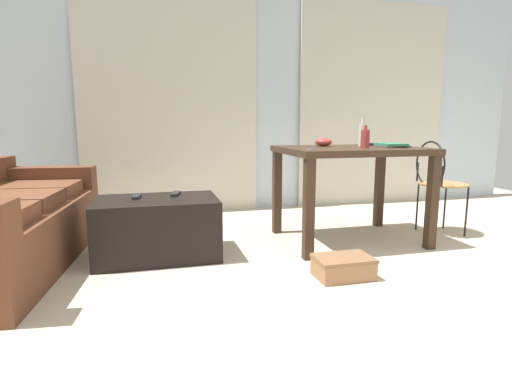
{
  "coord_description": "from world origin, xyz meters",
  "views": [
    {
      "loc": [
        -1.41,
        -1.46,
        0.97
      ],
      "look_at": [
        -0.62,
        1.63,
        0.43
      ],
      "focal_mm": 28.28,
      "sensor_mm": 36.0,
      "label": 1
    }
  ],
  "objects_px": {
    "bowl": "(323,142)",
    "wire_chair": "(437,177)",
    "bottle_near": "(362,134)",
    "shoebox": "(343,267)",
    "tv_remote_secondary": "(176,194)",
    "bottle_far": "(365,138)",
    "tv_remote_primary": "(137,197)",
    "tv_remote_on_table": "(370,144)",
    "coffee_table": "(157,228)",
    "craft_table": "(351,161)",
    "scissors": "(311,149)",
    "book_stack": "(391,145)"
  },
  "relations": [
    {
      "from": "bowl",
      "to": "wire_chair",
      "type": "bearing_deg",
      "value": -11.18
    },
    {
      "from": "wire_chair",
      "to": "bottle_near",
      "type": "relative_size",
      "value": 3.42
    },
    {
      "from": "bowl",
      "to": "shoebox",
      "type": "height_order",
      "value": "bowl"
    },
    {
      "from": "bottle_near",
      "to": "tv_remote_secondary",
      "type": "bearing_deg",
      "value": -178.8
    },
    {
      "from": "bottle_near",
      "to": "bottle_far",
      "type": "bearing_deg",
      "value": -113.72
    },
    {
      "from": "tv_remote_primary",
      "to": "tv_remote_secondary",
      "type": "height_order",
      "value": "same"
    },
    {
      "from": "tv_remote_on_table",
      "to": "tv_remote_primary",
      "type": "relative_size",
      "value": 0.93
    },
    {
      "from": "coffee_table",
      "to": "bowl",
      "type": "bearing_deg",
      "value": 9.85
    },
    {
      "from": "bowl",
      "to": "tv_remote_primary",
      "type": "relative_size",
      "value": 0.94
    },
    {
      "from": "bottle_near",
      "to": "bottle_far",
      "type": "relative_size",
      "value": 1.38
    },
    {
      "from": "bottle_far",
      "to": "craft_table",
      "type": "bearing_deg",
      "value": 108.92
    },
    {
      "from": "tv_remote_primary",
      "to": "shoebox",
      "type": "xyz_separation_m",
      "value": [
        1.28,
        -0.79,
        -0.38
      ]
    },
    {
      "from": "bowl",
      "to": "tv_remote_primary",
      "type": "xyz_separation_m",
      "value": [
        -1.55,
        -0.18,
        -0.38
      ]
    },
    {
      "from": "scissors",
      "to": "craft_table",
      "type": "bearing_deg",
      "value": 23.26
    },
    {
      "from": "wire_chair",
      "to": "bottle_far",
      "type": "xyz_separation_m",
      "value": [
        -0.8,
        -0.14,
        0.35
      ]
    },
    {
      "from": "tv_remote_primary",
      "to": "bowl",
      "type": "bearing_deg",
      "value": 12.65
    },
    {
      "from": "bottle_far",
      "to": "tv_remote_primary",
      "type": "relative_size",
      "value": 1.15
    },
    {
      "from": "book_stack",
      "to": "tv_remote_secondary",
      "type": "xyz_separation_m",
      "value": [
        -1.74,
        0.16,
        -0.35
      ]
    },
    {
      "from": "bottle_near",
      "to": "tv_remote_secondary",
      "type": "relative_size",
      "value": 1.39
    },
    {
      "from": "bottle_near",
      "to": "tv_remote_primary",
      "type": "xyz_separation_m",
      "value": [
        -1.86,
        -0.09,
        -0.44
      ]
    },
    {
      "from": "book_stack",
      "to": "tv_remote_primary",
      "type": "height_order",
      "value": "book_stack"
    },
    {
      "from": "wire_chair",
      "to": "tv_remote_primary",
      "type": "distance_m",
      "value": 2.55
    },
    {
      "from": "coffee_table",
      "to": "bowl",
      "type": "height_order",
      "value": "bowl"
    },
    {
      "from": "craft_table",
      "to": "scissors",
      "type": "relative_size",
      "value": 12.03
    },
    {
      "from": "craft_table",
      "to": "tv_remote_on_table",
      "type": "xyz_separation_m",
      "value": [
        0.3,
        0.22,
        0.13
      ]
    },
    {
      "from": "bowl",
      "to": "tv_remote_secondary",
      "type": "relative_size",
      "value": 0.83
    },
    {
      "from": "bottle_far",
      "to": "tv_remote_primary",
      "type": "distance_m",
      "value": 1.81
    },
    {
      "from": "book_stack",
      "to": "scissors",
      "type": "xyz_separation_m",
      "value": [
        -0.75,
        -0.11,
        -0.01
      ]
    },
    {
      "from": "craft_table",
      "to": "wire_chair",
      "type": "height_order",
      "value": "wire_chair"
    },
    {
      "from": "coffee_table",
      "to": "bottle_near",
      "type": "bearing_deg",
      "value": 5.24
    },
    {
      "from": "shoebox",
      "to": "book_stack",
      "type": "bearing_deg",
      "value": 42.7
    },
    {
      "from": "wire_chair",
      "to": "bottle_far",
      "type": "distance_m",
      "value": 0.88
    },
    {
      "from": "tv_remote_on_table",
      "to": "bottle_near",
      "type": "bearing_deg",
      "value": -118.68
    },
    {
      "from": "bowl",
      "to": "book_stack",
      "type": "height_order",
      "value": "bowl"
    },
    {
      "from": "coffee_table",
      "to": "tv_remote_on_table",
      "type": "height_order",
      "value": "tv_remote_on_table"
    },
    {
      "from": "tv_remote_secondary",
      "to": "bottle_far",
      "type": "bearing_deg",
      "value": 4.01
    },
    {
      "from": "bottle_far",
      "to": "tv_remote_on_table",
      "type": "height_order",
      "value": "bottle_far"
    },
    {
      "from": "tv_remote_primary",
      "to": "shoebox",
      "type": "distance_m",
      "value": 1.55
    },
    {
      "from": "tv_remote_primary",
      "to": "tv_remote_secondary",
      "type": "relative_size",
      "value": 0.88
    },
    {
      "from": "book_stack",
      "to": "wire_chair",
      "type": "bearing_deg",
      "value": 8.86
    },
    {
      "from": "bowl",
      "to": "tv_remote_secondary",
      "type": "distance_m",
      "value": 1.32
    },
    {
      "from": "bottle_near",
      "to": "tv_remote_on_table",
      "type": "relative_size",
      "value": 1.71
    },
    {
      "from": "craft_table",
      "to": "bottle_near",
      "type": "height_order",
      "value": "bottle_near"
    },
    {
      "from": "scissors",
      "to": "shoebox",
      "type": "distance_m",
      "value": 0.93
    },
    {
      "from": "craft_table",
      "to": "bottle_near",
      "type": "distance_m",
      "value": 0.29
    },
    {
      "from": "tv_remote_on_table",
      "to": "craft_table",
      "type": "bearing_deg",
      "value": -118.6
    },
    {
      "from": "bowl",
      "to": "tv_remote_primary",
      "type": "distance_m",
      "value": 1.6
    },
    {
      "from": "bowl",
      "to": "book_stack",
      "type": "distance_m",
      "value": 0.55
    },
    {
      "from": "bottle_far",
      "to": "scissors",
      "type": "distance_m",
      "value": 0.48
    },
    {
      "from": "coffee_table",
      "to": "tv_remote_primary",
      "type": "distance_m",
      "value": 0.27
    }
  ]
}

